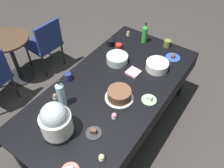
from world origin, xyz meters
TOP-DOWN VIEW (x-y plane):
  - ground at (0.00, 0.00)m, footprint 9.00×9.00m
  - potluck_table at (0.00, 0.00)m, footprint 2.20×1.10m
  - frosted_layer_cake at (-0.08, -0.15)m, footprint 0.29×0.29m
  - slow_cooker at (-0.72, 0.07)m, footprint 0.29×0.29m
  - glass_salad_bowl at (0.38, 0.19)m, footprint 0.25×0.25m
  - ceramic_snack_bowl at (0.53, -0.25)m, footprint 0.25×0.25m
  - dessert_plate_charcoal at (-0.56, -0.19)m, footprint 0.15×0.15m
  - dessert_plate_sage at (0.07, -0.41)m, footprint 0.15×0.15m
  - dessert_plate_cobalt at (0.83, -0.32)m, footprint 0.18×0.18m
  - cupcake_vanilla at (-0.31, -0.25)m, footprint 0.05×0.05m
  - cupcake_mint at (-0.46, 0.38)m, footprint 0.05×0.05m
  - cupcake_lemon at (-0.71, -0.40)m, footprint 0.05×0.05m
  - cupcake_berry at (0.93, 0.38)m, footprint 0.05×0.05m
  - soda_bottle_lime_soda at (0.91, 0.13)m, footprint 0.07×0.07m
  - soda_bottle_water at (-0.47, 0.26)m, footprint 0.08×0.08m
  - coffee_mug_black at (0.60, 0.44)m, footprint 0.12×0.08m
  - coffee_mug_navy at (-0.18, 0.46)m, footprint 0.11×0.07m
  - coffee_mug_red at (0.57, 0.30)m, footprint 0.12×0.08m
  - coffee_mug_olive at (1.00, -0.16)m, footprint 0.13×0.09m
  - paper_napkin_stack at (0.32, -0.07)m, footprint 0.15×0.15m
  - maroon_chair_right at (0.39, 1.50)m, footprint 0.47×0.47m
  - round_cafe_table at (-0.05, 1.72)m, footprint 0.60×0.60m

SIDE VIEW (x-z plane):
  - ground at x=0.00m, z-range 0.00..0.00m
  - maroon_chair_right at x=0.39m, z-range 0.07..0.92m
  - round_cafe_table at x=-0.05m, z-range 0.14..0.86m
  - potluck_table at x=0.00m, z-range 0.31..1.06m
  - dessert_plate_cobalt at x=0.83m, z-range 0.74..0.78m
  - paper_napkin_stack at x=0.32m, z-range 0.75..0.77m
  - dessert_plate_charcoal at x=-0.56m, z-range 0.74..0.79m
  - dessert_plate_sage at x=0.07m, z-range 0.74..0.79m
  - cupcake_vanilla at x=-0.31m, z-range 0.75..0.82m
  - cupcake_mint at x=-0.46m, z-range 0.75..0.82m
  - cupcake_lemon at x=-0.71m, z-range 0.75..0.82m
  - cupcake_berry at x=0.93m, z-range 0.75..0.82m
  - coffee_mug_black at x=0.60m, z-range 0.75..0.83m
  - coffee_mug_navy at x=-0.18m, z-range 0.75..0.84m
  - coffee_mug_olive at x=1.00m, z-range 0.75..0.84m
  - glass_salad_bowl at x=0.38m, z-range 0.75..0.84m
  - ceramic_snack_bowl at x=0.53m, z-range 0.75..0.85m
  - coffee_mug_red at x=0.57m, z-range 0.75..0.85m
  - frosted_layer_cake at x=-0.08m, z-range 0.75..0.86m
  - soda_bottle_lime_soda at x=0.91m, z-range 0.74..1.02m
  - soda_bottle_water at x=-0.47m, z-range 0.74..1.07m
  - slow_cooker at x=-0.72m, z-range 0.74..1.10m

